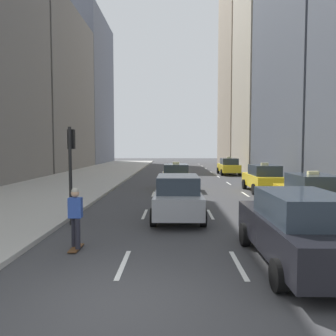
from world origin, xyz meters
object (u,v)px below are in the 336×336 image
taxi_lead (229,166)px  sedan_silver_behind (297,228)px  taxi_second (176,176)px  traffic_light_pole (71,159)px  sedan_black_near (178,197)px  skateboarder (75,216)px  taxi_third (310,194)px  taxi_fourth (263,178)px

taxi_lead → sedan_silver_behind: bearing=-96.1°
taxi_second → traffic_light_pole: 10.96m
sedan_black_near → traffic_light_pole: (-3.95, -1.01, 1.52)m
sedan_silver_behind → skateboarder: 5.80m
taxi_lead → taxi_third: (0.00, -20.38, 0.00)m
taxi_third → taxi_fourth: bearing=90.0°
taxi_lead → taxi_second: bearing=-114.9°
skateboarder → traffic_light_pole: 3.54m
taxi_third → taxi_fourth: 7.19m
taxi_fourth → sedan_silver_behind: size_ratio=0.90×
taxi_fourth → sedan_black_near: (-5.60, -7.97, 0.01)m
taxi_lead → taxi_fourth: 13.18m
skateboarder → sedan_silver_behind: bearing=-11.2°
sedan_black_near → traffic_light_pole: 4.35m
taxi_lead → sedan_silver_behind: taxi_lead is taller
taxi_third → sedan_silver_behind: (-2.80, -5.97, 0.04)m
taxi_second → sedan_black_near: (-0.00, -9.09, 0.01)m
taxi_fourth → skateboarder: taxi_fourth is taller
taxi_second → skateboarder: taxi_second is taller
taxi_fourth → sedan_silver_behind: (-2.80, -13.17, 0.04)m
taxi_second → sedan_black_near: 9.09m
taxi_fourth → skateboarder: size_ratio=2.52×
taxi_fourth → skateboarder: (-8.49, -12.04, 0.08)m
taxi_second → skateboarder: bearing=-102.4°
taxi_third → skateboarder: 9.78m
sedan_silver_behind → traffic_light_pole: size_ratio=1.36×
taxi_third → traffic_light_pole: (-9.55, -1.79, 1.53)m
sedan_black_near → taxi_lead: bearing=75.2°
sedan_black_near → traffic_light_pole: traffic_light_pole is taller
taxi_second → taxi_third: size_ratio=1.00×
taxi_second → sedan_black_near: bearing=-90.0°
taxi_third → traffic_light_pole: bearing=-169.4°
taxi_second → sedan_silver_behind: 14.56m
taxi_lead → traffic_light_pole: size_ratio=1.22×
taxi_lead → skateboarder: (-8.49, -25.22, 0.08)m
sedan_black_near → traffic_light_pole: size_ratio=1.26×
taxi_lead → sedan_black_near: taxi_lead is taller
taxi_third → taxi_fourth: same height
taxi_fourth → sedan_silver_behind: bearing=-102.0°
sedan_black_near → taxi_fourth: bearing=54.9°
sedan_silver_behind → skateboarder: bearing=168.8°
taxi_lead → sedan_silver_behind: 26.50m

